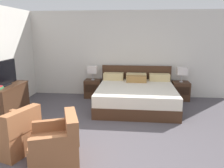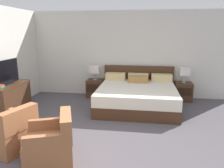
{
  "view_description": "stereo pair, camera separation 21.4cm",
  "coord_description": "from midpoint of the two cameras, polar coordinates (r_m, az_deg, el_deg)",
  "views": [
    {
      "loc": [
        0.48,
        -2.92,
        1.93
      ],
      "look_at": [
        -0.04,
        2.02,
        0.75
      ],
      "focal_mm": 35.0,
      "sensor_mm": 36.0,
      "label": 1
    },
    {
      "loc": [
        0.69,
        -2.89,
        1.93
      ],
      "look_at": [
        -0.04,
        2.02,
        0.75
      ],
      "focal_mm": 35.0,
      "sensor_mm": 36.0,
      "label": 2
    }
  ],
  "objects": [
    {
      "name": "armchair_companion",
      "position": [
        3.51,
        -13.73,
        -15.06
      ],
      "size": [
        0.89,
        0.88,
        0.76
      ],
      "color": "#935B38",
      "rests_on": "ground"
    },
    {
      "name": "table_lamp_right",
      "position": [
        6.52,
        19.34,
        3.04
      ],
      "size": [
        0.28,
        0.28,
        0.42
      ],
      "color": "#B7B7BC",
      "rests_on": "nightstand_right"
    },
    {
      "name": "nightstand_left",
      "position": [
        6.66,
        -3.51,
        -1.13
      ],
      "size": [
        0.48,
        0.44,
        0.53
      ],
      "color": "#422819",
      "rests_on": "ground"
    },
    {
      "name": "ground_plane",
      "position": [
        3.54,
        -2.66,
        -19.74
      ],
      "size": [
        11.03,
        11.03,
        0.0
      ],
      "primitive_type": "plane",
      "color": "#4C474C"
    },
    {
      "name": "dresser",
      "position": [
        5.58,
        -24.43,
        -3.82
      ],
      "size": [
        0.55,
        1.11,
        0.77
      ],
      "color": "#422819",
      "rests_on": "ground"
    },
    {
      "name": "tv",
      "position": [
        5.43,
        -25.07,
        2.67
      ],
      "size": [
        0.18,
        0.95,
        0.55
      ],
      "color": "black",
      "rests_on": "dresser"
    },
    {
      "name": "bed",
      "position": [
        5.82,
        7.6,
        -3.01
      ],
      "size": [
        2.07,
        2.03,
        0.95
      ],
      "color": "#422819",
      "rests_on": "ground"
    },
    {
      "name": "table_lamp_left",
      "position": [
        6.54,
        -3.58,
        3.8
      ],
      "size": [
        0.28,
        0.28,
        0.42
      ],
      "color": "#B7B7BC",
      "rests_on": "nightstand_left"
    },
    {
      "name": "armchair_by_window",
      "position": [
        4.06,
        -23.44,
        -11.72
      ],
      "size": [
        0.87,
        0.86,
        0.76
      ],
      "color": "#935B38",
      "rests_on": "ground"
    },
    {
      "name": "nightstand_right",
      "position": [
        6.64,
        18.96,
        -1.89
      ],
      "size": [
        0.48,
        0.44,
        0.53
      ],
      "color": "#422819",
      "rests_on": "ground"
    },
    {
      "name": "wall_back",
      "position": [
        6.67,
        3.39,
        7.74
      ],
      "size": [
        6.6,
        0.06,
        2.56
      ],
      "primitive_type": "cube",
      "color": "beige",
      "rests_on": "ground"
    }
  ]
}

